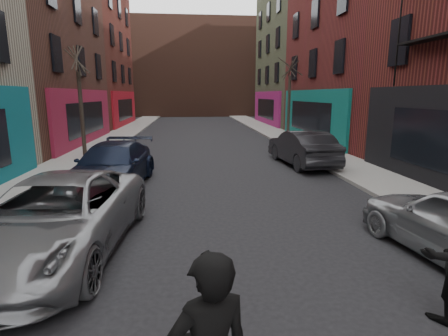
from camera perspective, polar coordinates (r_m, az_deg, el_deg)
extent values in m
cube|color=gray|center=(31.04, -15.78, 5.69)|extent=(2.50, 84.00, 0.13)
cube|color=gray|center=(31.35, 7.45, 6.10)|extent=(2.50, 84.00, 0.13)
cube|color=#47281E|center=(56.52, -4.96, 15.74)|extent=(40.00, 10.00, 14.00)
imported|color=gray|center=(7.83, -25.65, -7.20)|extent=(3.03, 5.82, 1.57)
imported|color=black|center=(12.67, -17.76, 0.33)|extent=(2.63, 5.49, 1.54)
imported|color=black|center=(16.40, 12.61, 3.25)|extent=(2.11, 4.99, 1.60)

